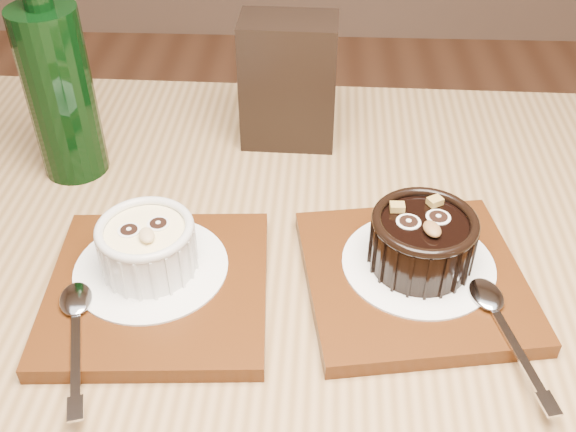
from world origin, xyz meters
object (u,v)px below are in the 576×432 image
table (297,394)px  condiment_stand (289,82)px  tray_left (158,289)px  tray_right (413,278)px  ramekin_white (147,245)px  ramekin_dark (422,239)px  green_bottle (59,87)px

table → condiment_stand: condiment_stand is taller
tray_left → tray_right: bearing=5.8°
ramekin_white → tray_right: bearing=-21.2°
tray_left → ramekin_dark: ramekin_dark is taller
ramekin_white → condiment_stand: condiment_stand is taller
ramekin_white → green_bottle: 0.21m
tray_left → ramekin_white: size_ratio=2.24×
table → tray_right: bearing=27.4°
ramekin_white → green_bottle: bearing=102.1°
table → condiment_stand: size_ratio=8.69×
table → condiment_stand: (-0.02, 0.28, 0.16)m
tray_left → green_bottle: bearing=123.8°
table → tray_left: bearing=166.5°
tray_left → ramekin_white: bearing=116.1°
ramekin_white → condiment_stand: bearing=42.8°
table → ramekin_white: ramekin_white is taller
tray_left → condiment_stand: condiment_stand is taller
tray_left → ramekin_white: 0.04m
tray_left → condiment_stand: 0.27m
ramekin_dark → tray_left: bearing=172.2°
table → green_bottle: size_ratio=4.97×
condiment_stand → green_bottle: (-0.22, -0.07, 0.02)m
tray_right → tray_left: bearing=-174.2°
green_bottle → tray_left: bearing=-56.2°
tray_left → ramekin_dark: bearing=8.2°
ramekin_white → condiment_stand: 0.26m
table → ramekin_white: (-0.13, 0.04, 0.13)m
ramekin_dark → ramekin_white: bearing=167.7°
tray_left → tray_right: (0.21, 0.02, 0.00)m
ramekin_white → condiment_stand: (0.11, 0.23, 0.03)m
tray_left → tray_right: same height
table → ramekin_dark: size_ratio=13.89×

